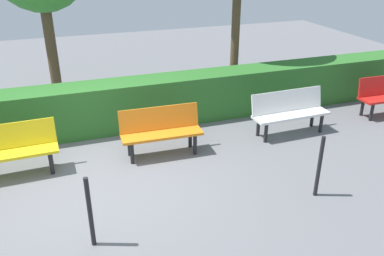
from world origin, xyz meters
The scene contains 7 objects.
ground_plane centered at (0.00, 0.00, 0.00)m, with size 22.86×22.86×0.00m, color slate.
bench_white centered at (-3.84, -0.53, 0.48)m, with size 1.58×0.50×0.86m.
bench_orange centered at (-1.19, -0.53, 0.48)m, with size 1.46×0.51×0.86m.
bench_yellow centered at (1.40, -0.64, 0.48)m, with size 1.66×0.51×0.86m.
hedge_row centered at (-1.17, -1.86, 0.50)m, with size 18.86×0.72×0.99m, color #2D6B28.
railing_post_mid centered at (-3.06, 1.55, 0.50)m, with size 0.06×0.06×1.00m, color black.
railing_post_far centered at (0.28, 1.55, 0.50)m, with size 0.06×0.06×1.00m, color black.
Camera 1 is at (0.41, 5.75, 3.53)m, focal length 37.32 mm.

